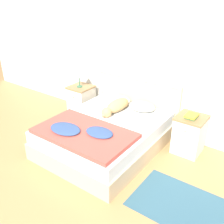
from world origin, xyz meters
TOP-DOWN VIEW (x-y plane):
  - ground_plane at (0.00, 0.00)m, footprint 16.00×16.00m
  - wall_back at (0.00, 2.13)m, footprint 9.00×0.06m
  - bed at (-0.14, 1.07)m, footprint 1.59×1.93m
  - headboard at (-0.14, 2.06)m, footprint 1.67×0.06m
  - nightstand_left at (-1.28, 1.77)m, footprint 0.44×0.46m
  - nightstand_right at (1.00, 1.77)m, footprint 0.44×0.46m
  - pillow_left at (-0.39, 1.80)m, footprint 0.47×0.37m
  - pillow_right at (0.11, 1.80)m, footprint 0.47×0.37m
  - quilt at (-0.15, 0.57)m, footprint 1.42×0.85m
  - dog at (-0.22, 1.49)m, footprint 0.23×0.79m
  - book_stack at (1.00, 1.74)m, footprint 0.17×0.22m
  - table_lamp at (-1.28, 1.74)m, footprint 0.21×0.21m
  - rug at (1.42, 0.61)m, footprint 1.27×0.83m

SIDE VIEW (x-z plane):
  - ground_plane at x=0.00m, z-range 0.00..0.00m
  - rug at x=1.42m, z-range 0.00..0.00m
  - bed at x=-0.14m, z-range 0.00..0.48m
  - nightstand_left at x=-1.28m, z-range 0.00..0.62m
  - nightstand_right at x=1.00m, z-range 0.00..0.62m
  - headboard at x=-0.14m, z-range 0.02..0.96m
  - quilt at x=-0.15m, z-range 0.46..0.57m
  - pillow_left at x=-0.39m, z-range 0.48..0.61m
  - pillow_right at x=0.11m, z-range 0.48..0.61m
  - dog at x=-0.22m, z-range 0.47..0.67m
  - book_stack at x=1.00m, z-range 0.62..0.67m
  - table_lamp at x=-1.28m, z-range 0.72..1.09m
  - wall_back at x=0.00m, z-range 0.00..2.55m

